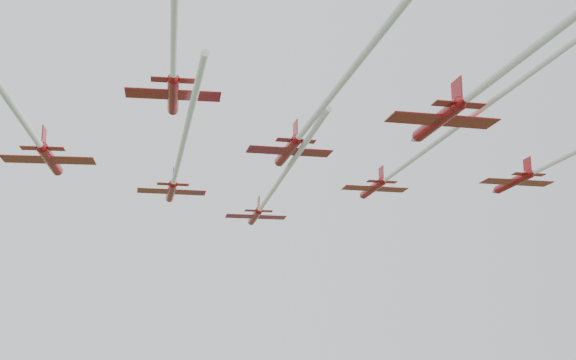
{
  "coord_description": "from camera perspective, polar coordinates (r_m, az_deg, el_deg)",
  "views": [
    {
      "loc": [
        -14.36,
        -89.4,
        28.11
      ],
      "look_at": [
        -5.31,
        -1.83,
        50.1
      ],
      "focal_mm": 50.0,
      "sensor_mm": 36.0,
      "label": 1
    }
  ],
  "objects": [
    {
      "name": "jet_row4_right",
      "position": [
        63.25,
        14.39,
        7.03
      ],
      "size": [
        10.37,
        50.42,
        2.93
      ],
      "rotation": [
        0.0,
        0.0,
        0.12
      ],
      "color": "#A30F15"
    },
    {
      "name": "jet_lead",
      "position": [
        100.9,
        -1.41,
        -1.21
      ],
      "size": [
        8.57,
        52.81,
        2.53
      ],
      "rotation": [
        0.0,
        0.0,
        0.07
      ],
      "color": "#A30F15"
    },
    {
      "name": "jet_row2_left",
      "position": [
        84.9,
        -7.9,
        0.85
      ],
      "size": [
        8.15,
        47.54,
        2.39
      ],
      "rotation": [
        0.0,
        0.0,
        0.09
      ],
      "color": "#A30F15"
    },
    {
      "name": "jet_row3_mid",
      "position": [
        67.95,
        2.6,
        5.37
      ],
      "size": [
        10.42,
        57.81,
        2.57
      ],
      "rotation": [
        0.0,
        0.0,
        0.11
      ],
      "color": "#A30F15"
    },
    {
      "name": "jet_row3_right",
      "position": [
        83.89,
        18.65,
        1.35
      ],
      "size": [
        8.13,
        42.83,
        2.35
      ],
      "rotation": [
        0.0,
        0.0,
        0.1
      ],
      "color": "#A30F15"
    },
    {
      "name": "jet_row2_right",
      "position": [
        84.1,
        9.56,
        1.99
      ],
      "size": [
        10.22,
        61.36,
        2.38
      ],
      "rotation": [
        0.0,
        0.0,
        0.11
      ],
      "color": "#A30F15"
    },
    {
      "name": "jet_row4_left",
      "position": [
        55.71,
        -8.09,
        10.45
      ],
      "size": [
        7.89,
        51.76,
        2.35
      ],
      "rotation": [
        0.0,
        0.0,
        0.04
      ],
      "color": "#A30F15"
    },
    {
      "name": "jet_row3_left",
      "position": [
        74.65,
        -18.08,
        3.69
      ],
      "size": [
        9.21,
        51.7,
        2.77
      ],
      "rotation": [
        0.0,
        0.0,
        0.0
      ],
      "color": "#A30F15"
    }
  ]
}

